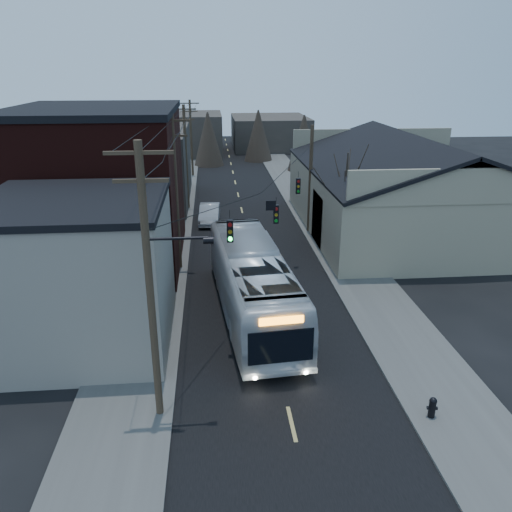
# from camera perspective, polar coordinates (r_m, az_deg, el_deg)

# --- Properties ---
(ground) EXTENTS (160.00, 160.00, 0.00)m
(ground) POSITION_cam_1_polar(r_m,az_deg,el_deg) (18.46, 5.15, -22.52)
(ground) COLOR black
(ground) RESTS_ON ground
(road_surface) EXTENTS (9.00, 110.00, 0.02)m
(road_surface) POSITION_cam_1_polar(r_m,az_deg,el_deg) (45.06, -1.48, 4.57)
(road_surface) COLOR black
(road_surface) RESTS_ON ground
(sidewalk_left) EXTENTS (4.00, 110.00, 0.12)m
(sidewalk_left) POSITION_cam_1_polar(r_m,az_deg,el_deg) (45.12, -9.77, 4.36)
(sidewalk_left) COLOR #474744
(sidewalk_left) RESTS_ON ground
(sidewalk_right) EXTENTS (4.00, 110.00, 0.12)m
(sidewalk_right) POSITION_cam_1_polar(r_m,az_deg,el_deg) (45.89, 6.68, 4.81)
(sidewalk_right) COLOR #474744
(sidewalk_right) RESTS_ON ground
(building_clapboard) EXTENTS (8.00, 8.00, 7.00)m
(building_clapboard) POSITION_cam_1_polar(r_m,az_deg,el_deg) (24.79, -19.43, -2.06)
(building_clapboard) COLOR gray
(building_clapboard) RESTS_ON ground
(building_brick) EXTENTS (10.00, 12.00, 10.00)m
(building_brick) POSITION_cam_1_polar(r_m,az_deg,el_deg) (34.80, -17.22, 7.24)
(building_brick) COLOR black
(building_brick) RESTS_ON ground
(building_left_far) EXTENTS (9.00, 14.00, 7.00)m
(building_left_far) POSITION_cam_1_polar(r_m,az_deg,el_deg) (50.46, -12.97, 9.91)
(building_left_far) COLOR #35312B
(building_left_far) RESTS_ON ground
(warehouse) EXTENTS (16.16, 20.60, 7.73)m
(warehouse) POSITION_cam_1_polar(r_m,az_deg,el_deg) (42.45, 16.86, 6.41)
(warehouse) COLOR gray
(warehouse) RESTS_ON ground
(building_far_left) EXTENTS (10.00, 12.00, 6.00)m
(building_far_left) POSITION_cam_1_polar(r_m,az_deg,el_deg) (78.82, -7.71, 13.67)
(building_far_left) COLOR #35312B
(building_far_left) RESTS_ON ground
(building_far_right) EXTENTS (12.00, 14.00, 5.00)m
(building_far_right) POSITION_cam_1_polar(r_m,az_deg,el_deg) (84.34, 1.56, 13.96)
(building_far_right) COLOR #35312B
(building_far_right) RESTS_ON ground
(bare_tree) EXTENTS (0.40, 0.40, 7.20)m
(bare_tree) POSITION_cam_1_polar(r_m,az_deg,el_deg) (35.59, 10.11, 5.81)
(bare_tree) COLOR black
(bare_tree) RESTS_ON ground
(utility_lines) EXTENTS (11.24, 45.28, 10.50)m
(utility_lines) POSITION_cam_1_polar(r_m,az_deg,el_deg) (38.09, -5.70, 9.11)
(utility_lines) COLOR #382B1E
(utility_lines) RESTS_ON ground
(bus) EXTENTS (4.38, 13.81, 3.78)m
(bus) POSITION_cam_1_polar(r_m,az_deg,el_deg) (26.55, -0.38, -3.04)
(bus) COLOR silver
(bus) RESTS_ON ground
(parked_car) EXTENTS (1.91, 4.81, 1.56)m
(parked_car) POSITION_cam_1_polar(r_m,az_deg,el_deg) (43.20, -5.33, 4.83)
(parked_car) COLOR #9A9DA1
(parked_car) RESTS_ON ground
(fire_hydrant) EXTENTS (0.41, 0.29, 0.86)m
(fire_hydrant) POSITION_cam_1_polar(r_m,az_deg,el_deg) (20.86, 19.51, -15.92)
(fire_hydrant) COLOR black
(fire_hydrant) RESTS_ON sidewalk_right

